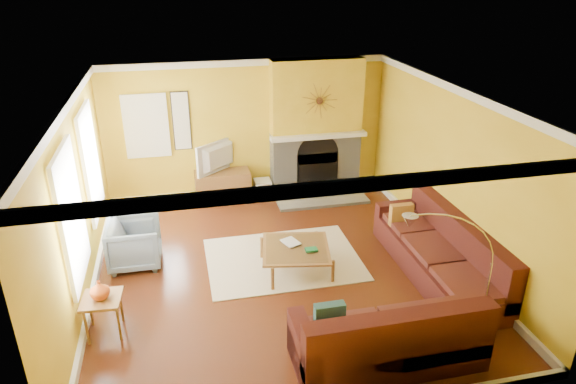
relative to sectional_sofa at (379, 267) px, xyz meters
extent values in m
cube|color=#602B14|center=(-1.24, 0.98, -0.46)|extent=(5.50, 6.00, 0.02)
cube|color=white|center=(-1.24, 0.98, 2.26)|extent=(5.50, 6.00, 0.02)
cube|color=gold|center=(-1.24, 3.99, 0.90)|extent=(5.50, 0.02, 2.70)
cube|color=gold|center=(-1.24, -2.03, 0.90)|extent=(5.50, 0.02, 2.70)
cube|color=gold|center=(-4.00, 0.98, 0.90)|extent=(0.02, 6.00, 2.70)
cube|color=gold|center=(1.52, 0.98, 0.90)|extent=(0.02, 6.00, 2.70)
cube|color=white|center=(-3.96, 2.28, 1.05)|extent=(0.06, 1.22, 1.72)
cube|color=white|center=(-3.96, 0.38, 1.05)|extent=(0.06, 1.22, 1.72)
cube|color=white|center=(-3.14, 3.94, 1.10)|extent=(0.82, 0.06, 1.22)
cube|color=white|center=(-2.49, 3.95, 1.15)|extent=(0.34, 0.04, 1.14)
cube|color=white|center=(0.11, 3.54, 0.80)|extent=(1.92, 0.22, 0.08)
cube|color=gray|center=(0.11, 3.23, -0.42)|extent=(1.80, 0.70, 0.06)
cube|color=beige|center=(-1.12, 1.22, -0.44)|extent=(2.40, 1.80, 0.02)
cube|color=olive|center=(-1.80, 3.72, -0.15)|extent=(1.08, 0.48, 0.59)
imported|color=black|center=(-1.80, 3.72, 0.45)|extent=(0.91, 0.79, 0.61)
cube|color=white|center=(-0.99, 3.76, -0.29)|extent=(0.33, 0.33, 0.33)
imported|color=slate|center=(-3.38, 1.60, -0.09)|extent=(0.81, 0.79, 0.72)
imported|color=#D8591E|center=(-3.70, -0.01, 0.20)|extent=(0.29, 0.29, 0.25)
imported|color=white|center=(-1.14, 0.99, -0.04)|extent=(0.31, 0.35, 0.03)
camera|label=1|loc=(-2.59, -5.68, 3.87)|focal=32.00mm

